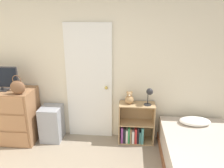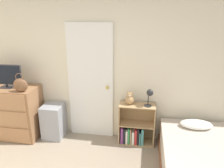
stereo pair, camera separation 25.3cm
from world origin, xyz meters
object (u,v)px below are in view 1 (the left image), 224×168
at_px(dresser, 7,115).
at_px(desk_lamp, 149,93).
at_px(tv, 0,78).
at_px(bed, 206,163).
at_px(storage_bin, 52,123).
at_px(handbag, 18,87).
at_px(bookshelf, 134,128).
at_px(teddy_bear, 129,98).

bearing_deg(dresser, desk_lamp, 1.99).
height_order(tv, bed, tv).
bearing_deg(desk_lamp, storage_bin, -179.71).
height_order(tv, handbag, tv).
relative_size(handbag, bookshelf, 0.44).
relative_size(handbag, desk_lamp, 1.06).
bearing_deg(tv, bookshelf, 3.67).
xyz_separation_m(handbag, bookshelf, (1.85, 0.29, -0.79)).
height_order(storage_bin, teddy_bear, teddy_bear).
height_order(storage_bin, bed, storage_bin).
distance_m(dresser, desk_lamp, 2.48).
height_order(teddy_bear, bed, teddy_bear).
height_order(handbag, storage_bin, handbag).
distance_m(handbag, bookshelf, 2.03).
height_order(storage_bin, bookshelf, bookshelf).
relative_size(handbag, teddy_bear, 1.41).
bearing_deg(bed, bookshelf, 140.15).
relative_size(dresser, storage_bin, 1.65).
height_order(handbag, teddy_bear, handbag).
bearing_deg(desk_lamp, bookshelf, 169.64).
relative_size(tv, storage_bin, 0.98).
xyz_separation_m(dresser, storage_bin, (0.76, 0.08, -0.16)).
height_order(dresser, teddy_bear, dresser).
height_order(handbag, bed, handbag).
relative_size(teddy_bear, desk_lamp, 0.75).
bearing_deg(tv, teddy_bear, 3.89).
bearing_deg(dresser, teddy_bear, 3.42).
bearing_deg(handbag, bed, -10.35).
relative_size(storage_bin, bookshelf, 0.86).
distance_m(storage_bin, teddy_bear, 1.44).
xyz_separation_m(tv, bookshelf, (2.20, 0.14, -0.89)).
bearing_deg(bookshelf, bed, -39.85).
bearing_deg(desk_lamp, bed, -45.77).
relative_size(tv, handbag, 1.92).
relative_size(bookshelf, desk_lamp, 2.41).
bearing_deg(teddy_bear, dresser, -176.58).
distance_m(dresser, bed, 3.26).
height_order(bookshelf, bed, bookshelf).
distance_m(handbag, bed, 2.97).
bearing_deg(dresser, bookshelf, 3.22).
bearing_deg(storage_bin, dresser, -174.32).
height_order(tv, bookshelf, tv).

